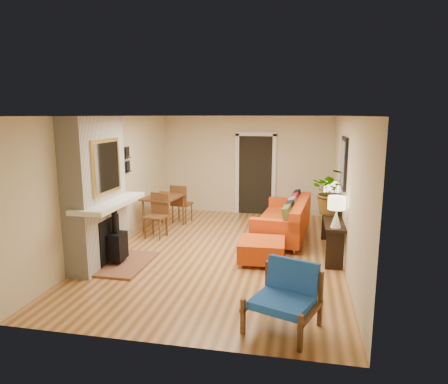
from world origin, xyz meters
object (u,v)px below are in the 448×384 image
at_px(blue_chair, 286,293).
at_px(dining_table, 167,203).
at_px(houseplant, 332,191).
at_px(ottoman, 262,250).
at_px(console_table, 332,224).
at_px(sofa, 287,220).
at_px(lamp_near, 337,208).
at_px(lamp_far, 331,192).

relative_size(blue_chair, dining_table, 0.55).
xyz_separation_m(blue_chair, houseplant, (0.72, 3.12, 0.74)).
bearing_deg(ottoman, blue_chair, -76.23).
distance_m(blue_chair, console_table, 2.98).
bearing_deg(blue_chair, sofa, 92.35).
relative_size(lamp_near, lamp_far, 1.00).
distance_m(sofa, lamp_near, 1.95).
height_order(console_table, lamp_far, lamp_far).
relative_size(blue_chair, lamp_near, 1.85).
bearing_deg(houseplant, lamp_near, -89.41).
relative_size(blue_chair, console_table, 0.54).
relative_size(sofa, lamp_near, 4.37).
height_order(ottoman, console_table, console_table).
distance_m(dining_table, lamp_far, 3.68).
height_order(dining_table, lamp_far, lamp_far).
height_order(blue_chair, lamp_near, lamp_near).
distance_m(dining_table, lamp_near, 4.05).
relative_size(sofa, dining_table, 1.31).
relative_size(sofa, ottoman, 2.82).
relative_size(dining_table, lamp_far, 3.34).
bearing_deg(ottoman, console_table, 30.10).
height_order(dining_table, console_table, dining_table).
bearing_deg(dining_table, houseplant, -11.55).
relative_size(ottoman, lamp_far, 1.55).
bearing_deg(ottoman, dining_table, 144.47).
bearing_deg(lamp_far, console_table, -90.00).
relative_size(lamp_near, houseplant, 0.59).
bearing_deg(lamp_far, houseplant, -91.16).
distance_m(sofa, lamp_far, 1.12).
distance_m(dining_table, console_table, 3.77).
xyz_separation_m(dining_table, console_table, (3.64, -0.97, -0.05)).
distance_m(blue_chair, lamp_near, 2.35).
distance_m(lamp_near, lamp_far, 1.47).
height_order(ottoman, lamp_far, lamp_far).
relative_size(dining_table, console_table, 0.98).
height_order(sofa, ottoman, sofa).
xyz_separation_m(lamp_far, houseplant, (-0.01, -0.49, 0.12)).
bearing_deg(sofa, lamp_far, -9.20).
distance_m(blue_chair, lamp_far, 3.73).
relative_size(ottoman, blue_chair, 0.84).
relative_size(ottoman, dining_table, 0.46).
distance_m(ottoman, lamp_far, 2.09).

